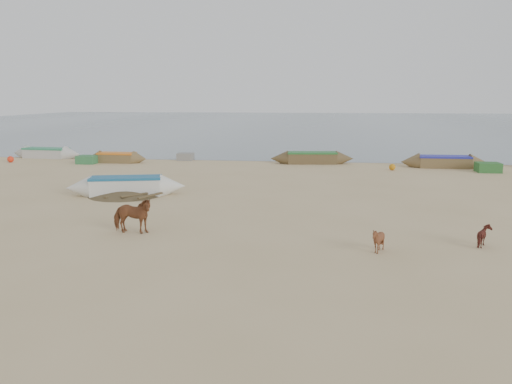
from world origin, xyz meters
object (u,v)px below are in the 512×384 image
cow_adult (132,216)px  calf_front (378,240)px  near_canoe (126,186)px  calf_right (485,236)px

cow_adult → calf_front: bearing=-96.1°
near_canoe → calf_front: bearing=-48.7°
calf_front → calf_right: size_ratio=1.15×
cow_adult → calf_front: cow_adult is taller
cow_adult → near_canoe: bearing=25.2°
calf_front → calf_right: bearing=84.0°
cow_adult → calf_right: bearing=-88.7°
cow_adult → calf_right: cow_adult is taller
calf_right → cow_adult: bearing=91.3°
cow_adult → near_canoe: cow_adult is taller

